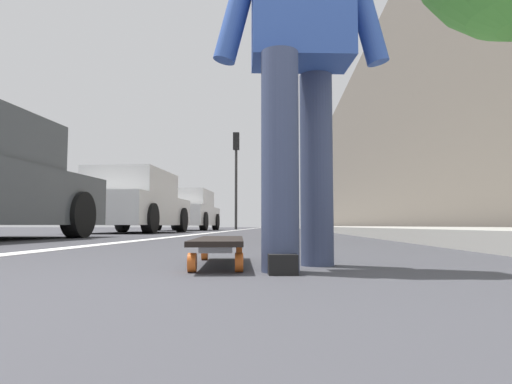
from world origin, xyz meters
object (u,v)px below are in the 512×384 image
(skater_person, at_px, (300,36))
(skateboard, at_px, (219,243))
(parked_car_mid, at_px, (134,203))
(parked_car_far, at_px, (188,211))
(traffic_light, at_px, (236,163))

(skater_person, bearing_deg, skateboard, 66.60)
(skateboard, distance_m, parked_car_mid, 9.55)
(parked_car_mid, relative_size, parked_car_far, 1.03)
(skater_person, relative_size, traffic_light, 0.37)
(parked_car_far, distance_m, traffic_light, 4.80)
(parked_car_mid, bearing_deg, skater_person, -158.41)
(skater_person, bearing_deg, traffic_light, 6.20)
(skateboard, relative_size, skater_person, 0.52)
(skateboard, relative_size, parked_car_far, 0.20)
(parked_car_mid, height_order, parked_car_far, parked_car_mid)
(skateboard, xyz_separation_m, parked_car_mid, (8.96, 3.26, 0.62))
(parked_car_mid, distance_m, traffic_light, 10.37)
(skateboard, height_order, traffic_light, traffic_light)
(parked_car_far, bearing_deg, traffic_light, -19.85)
(skateboard, relative_size, parked_car_mid, 0.20)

